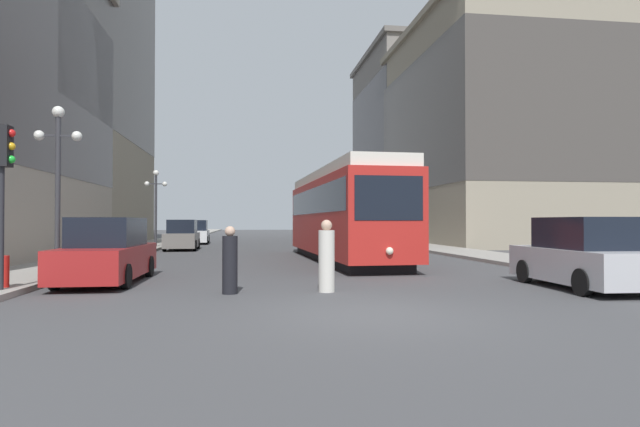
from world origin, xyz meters
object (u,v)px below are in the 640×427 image
Objects in this scene: parked_car_left_near at (108,252)px; lamp_post_left_far at (156,195)px; parked_car_right_far at (583,256)px; lamp_post_left_near at (58,162)px; pedestrian_crossing_near at (327,258)px; fire_hydrant at (3,272)px; streetcar at (342,213)px; parked_car_left_far at (182,236)px; transit_bus at (345,219)px; traffic_light_near_left at (3,163)px; pedestrian_crossing_far at (230,262)px; parked_car_left_mid at (196,233)px.

parked_car_left_near is 19.37m from lamp_post_left_far.
lamp_post_left_near is (-14.27, 4.74, 2.70)m from parked_car_right_far.
fire_hydrant is (-7.64, 0.74, -0.29)m from pedestrian_crossing_near.
lamp_post_left_near reaches higher than lamp_post_left_far.
fire_hydrant is at bearing -2.41° from parked_car_right_far.
parked_car_left_far is (-7.97, 9.87, -1.26)m from streetcar.
fire_hydrant is (-13.42, -27.64, -1.42)m from transit_bus.
streetcar is 11.38m from lamp_post_left_near.
traffic_light_near_left reaches higher than parked_car_left_near.
pedestrian_crossing_far is 2.14× the size of fire_hydrant.
parked_car_left_mid is 1.07× the size of parked_car_right_far.
streetcar is 10.27m from pedestrian_crossing_near.
transit_bus is (3.61, 18.43, -0.15)m from streetcar.
streetcar is 18.28× the size of fire_hydrant.
streetcar is 3.14× the size of parked_car_right_far.
parked_car_left_mid is 0.96× the size of lamp_post_left_far.
parked_car_left_mid is 6.21× the size of fire_hydrant.
parked_car_left_near is at bearing -91.25° from parked_car_left_far.
parked_car_right_far is (4.40, -10.22, -1.26)m from streetcar.
parked_car_right_far is at bearing -59.65° from parked_car_left_far.
streetcar is 7.82× the size of pedestrian_crossing_near.
lamp_post_left_near reaches higher than pedestrian_crossing_near.
pedestrian_crossing_near is at bearing -30.16° from lamp_post_left_near.
pedestrian_crossing_far is 5.38m from fire_hydrant.
parked_car_right_far is 0.90× the size of lamp_post_left_far.
fire_hydrant is (0.06, -21.18, -2.85)m from lamp_post_left_far.
parked_car_right_far is at bearing -68.64° from parked_car_left_mid.
transit_bus is 11.63m from parked_car_left_mid.
lamp_post_left_near is at bearing -16.70° from parked_car_right_far.
fire_hydrant is at bearing 109.72° from traffic_light_near_left.
transit_bus is 28.08m from parked_car_left_near.
lamp_post_left_near is (-5.38, 4.48, 2.79)m from pedestrian_crossing_far.
streetcar is at bearing 45.04° from traffic_light_near_left.
parked_car_right_far and parked_car_left_far have the same top height.
pedestrian_crossing_near is (-2.18, -9.95, -1.28)m from streetcar.
pedestrian_crossing_far is at bearing -84.89° from parked_car_left_mid.
parked_car_left_near is 3.75m from traffic_light_near_left.
streetcar is at bearing -94.25° from pedestrian_crossing_near.
streetcar reaches higher than pedestrian_crossing_far.
traffic_light_near_left reaches higher than parked_car_left_mid.
parked_car_left_mid is 8.79m from parked_car_left_far.
parked_car_right_far is (12.37, -28.89, -0.00)m from parked_car_left_mid.
parked_car_left_mid is 27.94m from fire_hydrant.
lamp_post_left_far reaches higher than parked_car_left_mid.
traffic_light_near_left is 21.64m from lamp_post_left_far.
lamp_post_left_near is at bearing 101.24° from pedestrian_crossing_far.
pedestrian_crossing_near is (5.79, -28.62, -0.03)m from parked_car_left_mid.
parked_car_right_far is 2.49× the size of pedestrian_crossing_near.
parked_car_left_far is (-12.37, 20.09, 0.00)m from parked_car_right_far.
transit_bus is at bearing -86.75° from parked_car_right_far.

